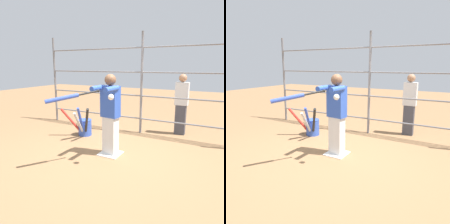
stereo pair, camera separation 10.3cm
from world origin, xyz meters
The scene contains 8 objects.
ground_plane centered at (0.00, 0.00, 0.00)m, with size 24.00×24.00×0.00m, color olive.
home_plate centered at (0.00, 0.00, 0.01)m, with size 0.40×0.40×0.02m.
fence_backstop centered at (0.00, -1.60, 1.25)m, with size 5.73×0.06×2.51m.
batter centered at (0.00, 0.02, 0.84)m, with size 0.40×0.56×1.56m.
baseball_bat_swinging centered at (0.32, 0.85, 1.21)m, with size 0.57×0.76×0.18m.
softball_in_flight centered at (-0.29, 0.49, 1.21)m, with size 0.10×0.10×0.10m.
bat_bucket centered at (1.13, -0.69, 0.24)m, with size 0.90×0.70×0.79m.
bystander_behind_fence centered at (-0.92, -1.96, 0.79)m, with size 0.31×0.19×1.51m.
Camera 1 is at (-1.95, 3.53, 1.71)m, focal length 35.00 mm.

